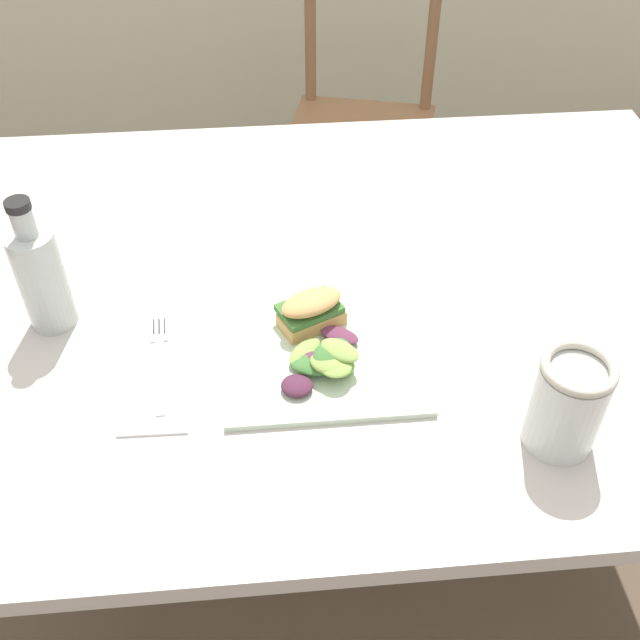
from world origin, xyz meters
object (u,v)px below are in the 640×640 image
(plate_lunch, at_px, (322,347))
(mason_jar_iced_tea, at_px, (566,407))
(fork_on_napkin, at_px, (160,356))
(sandwich_half_front, at_px, (311,310))
(bottle_cold_brew, at_px, (43,282))
(chair_wooden_far, at_px, (362,127))
(dining_table, at_px, (348,329))

(plate_lunch, bearing_deg, mason_jar_iced_tea, -33.39)
(fork_on_napkin, height_order, mason_jar_iced_tea, mason_jar_iced_tea)
(plate_lunch, relative_size, sandwich_half_front, 2.60)
(plate_lunch, distance_m, fork_on_napkin, 0.23)
(mason_jar_iced_tea, bearing_deg, fork_on_napkin, 160.00)
(plate_lunch, distance_m, bottle_cold_brew, 0.41)
(chair_wooden_far, distance_m, plate_lunch, 1.21)
(fork_on_napkin, bearing_deg, mason_jar_iced_tea, -20.00)
(chair_wooden_far, bearing_deg, sandwich_half_front, -101.71)
(plate_lunch, distance_m, mason_jar_iced_tea, 0.35)
(mason_jar_iced_tea, bearing_deg, chair_wooden_far, 92.82)
(sandwich_half_front, bearing_deg, plate_lunch, -73.60)
(chair_wooden_far, bearing_deg, fork_on_napkin, -111.29)
(fork_on_napkin, bearing_deg, chair_wooden_far, 68.71)
(dining_table, xyz_separation_m, plate_lunch, (-0.06, -0.15, 0.12))
(chair_wooden_far, relative_size, plate_lunch, 3.11)
(chair_wooden_far, xyz_separation_m, plate_lunch, (-0.22, -1.16, 0.30))
(sandwich_half_front, bearing_deg, dining_table, 57.34)
(sandwich_half_front, xyz_separation_m, bottle_cold_brew, (-0.38, 0.05, 0.04))
(bottle_cold_brew, bearing_deg, sandwich_half_front, -7.83)
(plate_lunch, bearing_deg, sandwich_half_front, 106.40)
(bottle_cold_brew, bearing_deg, chair_wooden_far, 60.03)
(chair_wooden_far, relative_size, sandwich_half_front, 8.09)
(chair_wooden_far, height_order, sandwich_half_front, chair_wooden_far)
(plate_lunch, xyz_separation_m, sandwich_half_front, (-0.01, 0.04, 0.03))
(plate_lunch, xyz_separation_m, fork_on_napkin, (-0.23, 0.00, 0.00))
(bottle_cold_brew, bearing_deg, mason_jar_iced_tea, -22.64)
(plate_lunch, bearing_deg, bottle_cold_brew, 166.38)
(dining_table, bearing_deg, sandwich_half_front, -122.66)
(plate_lunch, relative_size, mason_jar_iced_tea, 2.02)
(dining_table, relative_size, bottle_cold_brew, 6.21)
(sandwich_half_front, distance_m, bottle_cold_brew, 0.39)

